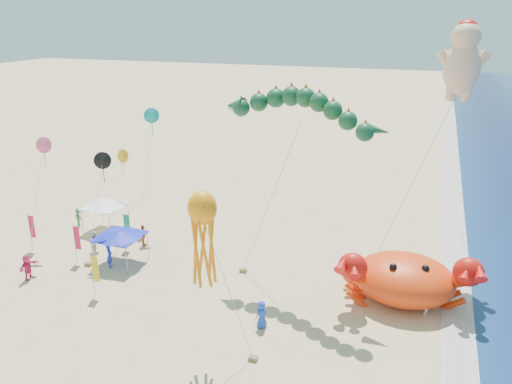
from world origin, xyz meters
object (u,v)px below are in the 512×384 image
Objects in this scene: cherub_kite at (463,59)px; canopy_blue at (119,234)px; crab_inflatable at (404,278)px; octopus_kite at (203,232)px; dragon_kite at (299,114)px; canopy_white at (104,204)px.

cherub_kite reaches higher than canopy_blue.
crab_inflatable is 14.98m from octopus_kite.
crab_inflatable is at bearing 44.24° from octopus_kite.
cherub_kite is at bearing 74.26° from crab_inflatable.
cherub_kite is 27.94m from canopy_blue.
dragon_kite is 1.36× the size of octopus_kite.
dragon_kite reaches higher than canopy_blue.
cherub_kite is 31.13m from canopy_white.
cherub_kite reaches higher than octopus_kite.
cherub_kite reaches higher than crab_inflatable.
canopy_blue is 1.04× the size of canopy_white.
cherub_kite is 5.06× the size of canopy_blue.
canopy_blue is at bearing -171.98° from dragon_kite.
crab_inflatable is at bearing -1.63° from dragon_kite.
octopus_kite is at bearing -135.76° from crab_inflatable.
canopy_blue is at bearing -175.46° from crab_inflatable.
canopy_white is at bearing -171.59° from cherub_kite.
canopy_blue is 7.06m from canopy_white.
dragon_kite is 16.61m from canopy_blue.
canopy_white is (-18.32, 3.13, -9.72)m from dragon_kite.
dragon_kite is 3.92× the size of canopy_white.
cherub_kite is (9.70, 7.27, 3.19)m from dragon_kite.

